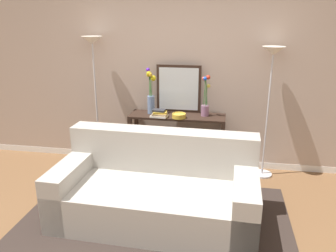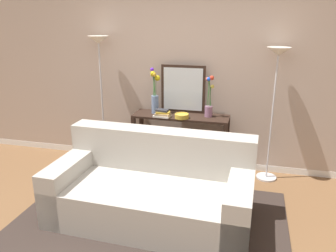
# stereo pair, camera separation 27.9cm
# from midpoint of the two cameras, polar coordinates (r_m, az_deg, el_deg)

# --- Properties ---
(ground_plane) EXTENTS (16.00, 16.00, 0.02)m
(ground_plane) POSITION_cam_midpoint_polar(r_m,az_deg,el_deg) (3.32, -1.89, -20.30)
(ground_plane) COLOR brown
(back_wall) EXTENTS (12.00, 0.15, 2.84)m
(back_wall) POSITION_cam_midpoint_polar(r_m,az_deg,el_deg) (4.66, 5.07, 10.25)
(back_wall) COLOR white
(back_wall) RESTS_ON ground
(area_rug) EXTENTS (2.79, 1.99, 0.01)m
(area_rug) POSITION_cam_midpoint_polar(r_m,az_deg,el_deg) (3.63, -1.04, -16.26)
(area_rug) COLOR #332823
(area_rug) RESTS_ON ground
(couch) EXTENTS (2.07, 1.05, 0.88)m
(couch) POSITION_cam_midpoint_polar(r_m,az_deg,el_deg) (3.60, -0.33, -10.89)
(couch) COLOR #ADA89E
(couch) RESTS_ON ground
(console_table) EXTENTS (1.27, 0.38, 0.80)m
(console_table) POSITION_cam_midpoint_polar(r_m,az_deg,el_deg) (4.55, 3.90, -1.18)
(console_table) COLOR black
(console_table) RESTS_ON ground
(floor_lamp_left) EXTENTS (0.28, 0.28, 1.80)m
(floor_lamp_left) POSITION_cam_midpoint_polar(r_m,az_deg,el_deg) (4.72, -9.74, 10.09)
(floor_lamp_left) COLOR silver
(floor_lamp_left) RESTS_ON ground
(floor_lamp_right) EXTENTS (0.28, 0.28, 1.70)m
(floor_lamp_right) POSITION_cam_midpoint_polar(r_m,az_deg,el_deg) (4.36, 19.53, 7.65)
(floor_lamp_right) COLOR silver
(floor_lamp_right) RESTS_ON ground
(wall_mirror) EXTENTS (0.60, 0.02, 0.64)m
(wall_mirror) POSITION_cam_midpoint_polar(r_m,az_deg,el_deg) (4.55, 4.31, 6.20)
(wall_mirror) COLOR black
(wall_mirror) RESTS_ON console_table
(vase_tall_flowers) EXTENTS (0.12, 0.11, 0.61)m
(vase_tall_flowers) POSITION_cam_midpoint_polar(r_m,az_deg,el_deg) (4.50, -0.44, 5.21)
(vase_tall_flowers) COLOR #6B84AD
(vase_tall_flowers) RESTS_ON console_table
(vase_short_flowers) EXTENTS (0.12, 0.11, 0.54)m
(vase_short_flowers) POSITION_cam_midpoint_polar(r_m,az_deg,el_deg) (4.41, 8.74, 3.85)
(vase_short_flowers) COLOR gray
(vase_short_flowers) RESTS_ON console_table
(fruit_bowl) EXTENTS (0.18, 0.18, 0.06)m
(fruit_bowl) POSITION_cam_midpoint_polar(r_m,az_deg,el_deg) (4.34, 4.19, 1.70)
(fruit_bowl) COLOR gold
(fruit_bowl) RESTS_ON console_table
(book_stack) EXTENTS (0.23, 0.17, 0.10)m
(book_stack) POSITION_cam_midpoint_polar(r_m,az_deg,el_deg) (4.39, 0.90, 2.08)
(book_stack) COLOR silver
(book_stack) RESTS_ON console_table
(book_row_under_console) EXTENTS (0.39, 0.17, 0.13)m
(book_row_under_console) POSITION_cam_midpoint_polar(r_m,az_deg,el_deg) (4.80, -0.04, -6.44)
(book_row_under_console) COLOR slate
(book_row_under_console) RESTS_ON ground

